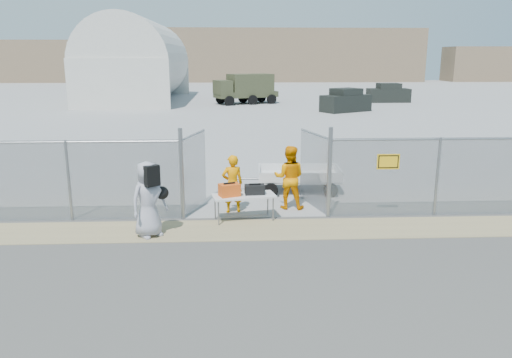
{
  "coord_description": "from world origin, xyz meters",
  "views": [
    {
      "loc": [
        -0.6,
        -11.1,
        4.33
      ],
      "look_at": [
        0.0,
        2.0,
        1.1
      ],
      "focal_mm": 35.0,
      "sensor_mm": 36.0,
      "label": 1
    }
  ],
  "objects_px": {
    "security_worker_right": "(289,177)",
    "utility_trailer": "(299,179)",
    "security_worker_left": "(232,184)",
    "visitor": "(149,199)",
    "folding_table": "(244,208)"
  },
  "relations": [
    {
      "from": "folding_table",
      "to": "security_worker_right",
      "type": "bearing_deg",
      "value": 26.85
    },
    {
      "from": "security_worker_left",
      "to": "security_worker_right",
      "type": "distance_m",
      "value": 1.67
    },
    {
      "from": "security_worker_left",
      "to": "folding_table",
      "type": "bearing_deg",
      "value": 101.22
    },
    {
      "from": "security_worker_left",
      "to": "visitor",
      "type": "relative_size",
      "value": 0.88
    },
    {
      "from": "security_worker_left",
      "to": "utility_trailer",
      "type": "xyz_separation_m",
      "value": [
        2.18,
        2.2,
        -0.42
      ]
    },
    {
      "from": "folding_table",
      "to": "security_worker_left",
      "type": "bearing_deg",
      "value": 101.52
    },
    {
      "from": "security_worker_left",
      "to": "visitor",
      "type": "xyz_separation_m",
      "value": [
        -2.04,
        -1.85,
        0.11
      ]
    },
    {
      "from": "security_worker_right",
      "to": "utility_trailer",
      "type": "relative_size",
      "value": 0.54
    },
    {
      "from": "security_worker_right",
      "to": "folding_table",
      "type": "bearing_deg",
      "value": 49.8
    },
    {
      "from": "security_worker_left",
      "to": "utility_trailer",
      "type": "bearing_deg",
      "value": -146.21
    },
    {
      "from": "security_worker_left",
      "to": "security_worker_right",
      "type": "relative_size",
      "value": 0.9
    },
    {
      "from": "visitor",
      "to": "utility_trailer",
      "type": "distance_m",
      "value": 5.88
    },
    {
      "from": "security_worker_left",
      "to": "security_worker_right",
      "type": "bearing_deg",
      "value": 179.39
    },
    {
      "from": "folding_table",
      "to": "security_worker_right",
      "type": "height_order",
      "value": "security_worker_right"
    },
    {
      "from": "folding_table",
      "to": "security_worker_left",
      "type": "height_order",
      "value": "security_worker_left"
    }
  ]
}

